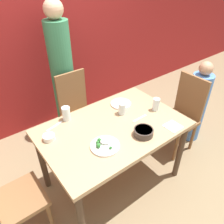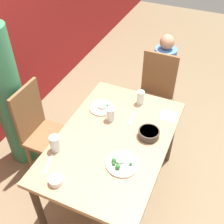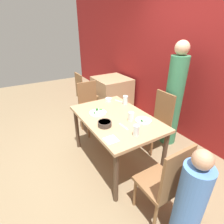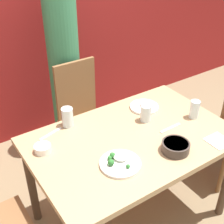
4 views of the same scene
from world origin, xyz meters
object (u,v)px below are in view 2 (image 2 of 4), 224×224
Objects in this scene: chair_adult_spot at (41,129)px; glass_water_tall at (111,114)px; person_adult at (8,96)px; plate_rice_adult at (122,163)px; person_child at (162,81)px; chair_child_spot at (154,95)px; bowl_curry at (149,133)px.

glass_water_tall is (0.15, -0.68, 0.32)m from chair_adult_spot.
person_adult reaches higher than plate_rice_adult.
chair_adult_spot is at bearing 145.96° from person_child.
person_adult reaches higher than person_child.
person_adult is at bearing 90.00° from chair_adult_spot.
chair_child_spot is 0.56× the size of person_adult.
plate_rice_adult is 2.01× the size of glass_water_tall.
person_adult is 9.92× the size of bowl_curry.
glass_water_tall is at bearing -101.75° from chair_child_spot.
person_child is 6.31× the size of bowl_curry.
chair_adult_spot is 0.88× the size of person_child.
chair_child_spot is at bearing 4.78° from plate_rice_adult.
chair_adult_spot is 1.03m from plate_rice_adult.
plate_rice_adult is (-0.36, 0.09, -0.02)m from bowl_curry.
plate_rice_adult is at bearing -102.12° from person_adult.
chair_child_spot reaches higher than plate_rice_adult.
glass_water_tall is at bearing 171.23° from person_child.
chair_child_spot is at bearing -41.20° from chair_adult_spot.
person_adult is 14.17× the size of glass_water_tall.
person_adult reaches higher than chair_child_spot.
plate_rice_adult is (-1.52, -0.10, 0.28)m from person_child.
glass_water_tall is at bearing -77.76° from chair_adult_spot.
chair_child_spot is 0.90m from glass_water_tall.
chair_adult_spot is 1.29m from chair_child_spot.
glass_water_tall is at bearing 80.84° from bowl_curry.
person_child is at bearing -8.77° from glass_water_tall.
person_child is at bearing -42.54° from person_adult.
person_child reaches higher than bowl_curry.
chair_adult_spot reaches higher than glass_water_tall.
chair_adult_spot is 1.51m from person_child.
chair_adult_spot is 1.09m from bowl_curry.
bowl_curry reaches higher than plate_rice_adult.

